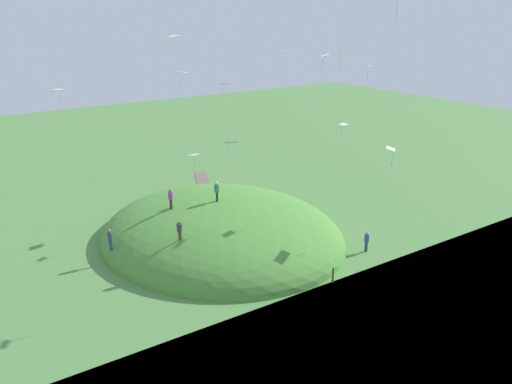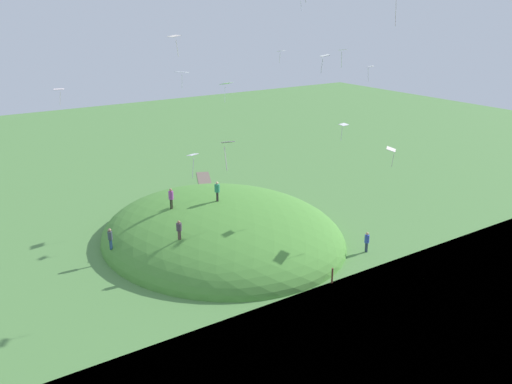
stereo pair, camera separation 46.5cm
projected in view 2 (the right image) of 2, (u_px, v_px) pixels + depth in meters
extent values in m
plane|color=#528442|center=(269.00, 264.00, 44.13)|extent=(160.00, 160.00, 0.00)
ellipsoid|color=#4C8B36|center=(222.00, 237.00, 49.27)|extent=(23.73, 20.97, 7.15)
cube|color=#6B5C50|center=(206.00, 187.00, 63.07)|extent=(11.29, 6.25, 0.04)
cube|color=#2F2929|center=(217.00, 196.00, 47.78)|extent=(0.28, 0.19, 0.86)
cylinder|color=#2E8A63|center=(217.00, 188.00, 47.53)|extent=(0.55, 0.55, 0.68)
sphere|color=beige|center=(217.00, 183.00, 47.38)|extent=(0.26, 0.26, 0.26)
cube|color=#28334C|center=(366.00, 247.00, 46.23)|extent=(0.23, 0.13, 0.87)
cylinder|color=#2F49AA|center=(367.00, 239.00, 45.98)|extent=(0.42, 0.42, 0.69)
sphere|color=tan|center=(367.00, 234.00, 45.83)|extent=(0.26, 0.26, 0.26)
cube|color=navy|center=(111.00, 244.00, 44.10)|extent=(0.17, 0.23, 0.87)
cylinder|color=#37424C|center=(110.00, 236.00, 43.85)|extent=(0.47, 0.47, 0.69)
sphere|color=#A07460|center=(110.00, 230.00, 43.69)|extent=(0.26, 0.26, 0.26)
cube|color=brown|center=(179.00, 235.00, 42.11)|extent=(0.17, 0.25, 0.75)
cylinder|color=#483A48|center=(179.00, 227.00, 41.89)|extent=(0.50, 0.50, 0.59)
sphere|color=#9E7252|center=(179.00, 222.00, 41.76)|extent=(0.22, 0.22, 0.22)
cube|color=black|center=(171.00, 204.00, 46.87)|extent=(0.22, 0.26, 0.88)
cylinder|color=#9C449C|center=(171.00, 195.00, 46.62)|extent=(0.57, 0.57, 0.70)
sphere|color=#A1735D|center=(171.00, 190.00, 46.46)|extent=(0.26, 0.26, 0.26)
cube|color=white|center=(344.00, 125.00, 45.32)|extent=(0.68, 0.87, 0.09)
cylinder|color=white|center=(342.00, 134.00, 45.39)|extent=(0.06, 0.15, 1.11)
cube|color=white|center=(59.00, 89.00, 43.68)|extent=(0.77, 0.92, 0.03)
cylinder|color=white|center=(60.00, 98.00, 43.86)|extent=(0.19, 0.12, 1.07)
cube|color=silver|center=(325.00, 56.00, 40.06)|extent=(1.11, 1.02, 0.16)
cylinder|color=silver|center=(322.00, 66.00, 40.35)|extent=(0.05, 0.15, 1.05)
cube|color=white|center=(174.00, 36.00, 43.55)|extent=(1.11, 0.77, 0.15)
cylinder|color=white|center=(177.00, 48.00, 43.68)|extent=(0.04, 0.21, 1.34)
cube|color=silver|center=(281.00, 51.00, 51.22)|extent=(0.82, 0.92, 0.12)
cylinder|color=silver|center=(280.00, 58.00, 51.12)|extent=(0.08, 0.14, 0.86)
cylinder|color=white|center=(301.00, 6.00, 50.74)|extent=(0.15, 0.07, 0.92)
cube|color=white|center=(391.00, 149.00, 43.41)|extent=(1.21, 1.25, 0.24)
cylinder|color=white|center=(393.00, 160.00, 43.54)|extent=(0.20, 0.04, 1.19)
cube|color=white|center=(193.00, 155.00, 35.87)|extent=(0.65, 0.80, 0.11)
cylinder|color=white|center=(193.00, 168.00, 35.95)|extent=(0.08, 0.18, 1.37)
cube|color=white|center=(343.00, 50.00, 51.84)|extent=(0.50, 0.70, 0.09)
cylinder|color=white|center=(342.00, 60.00, 52.21)|extent=(0.17, 0.23, 1.52)
cube|color=white|center=(228.00, 142.00, 27.21)|extent=(0.58, 0.73, 0.17)
cylinder|color=white|center=(226.00, 159.00, 27.08)|extent=(0.17, 0.08, 1.18)
cylinder|color=silver|center=(396.00, 13.00, 33.49)|extent=(0.21, 0.11, 1.56)
cube|color=white|center=(371.00, 66.00, 46.55)|extent=(0.71, 0.76, 0.10)
cylinder|color=white|center=(368.00, 75.00, 46.71)|extent=(0.10, 0.07, 1.11)
cube|color=white|center=(182.00, 72.00, 49.85)|extent=(1.41, 1.34, 0.11)
cylinder|color=white|center=(182.00, 82.00, 50.43)|extent=(0.11, 0.11, 1.25)
cube|color=white|center=(226.00, 83.00, 52.34)|extent=(0.98, 1.30, 0.26)
cylinder|color=white|center=(225.00, 95.00, 52.43)|extent=(0.13, 0.12, 1.49)
cylinder|color=brown|center=(332.00, 276.00, 41.01)|extent=(0.14, 0.14, 1.22)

